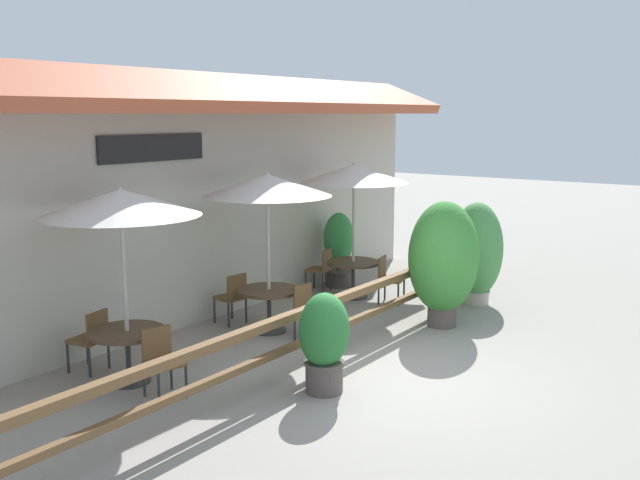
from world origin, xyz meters
TOP-DOWN VIEW (x-y plane):
  - ground_plane at (0.00, 0.00)m, footprint 60.00×60.00m
  - building_facade at (-0.00, 4.10)m, footprint 14.28×1.49m
  - patio_railing at (0.00, 1.05)m, footprint 10.40×0.14m
  - patio_umbrella_near at (-2.15, 2.79)m, footprint 2.05×2.05m
  - dining_table_near at (-2.15, 2.79)m, footprint 1.02×1.02m
  - chair_near_streetside at (-2.21, 2.06)m, footprint 0.51×0.51m
  - chair_near_wallside at (-2.19, 3.51)m, footprint 0.49×0.49m
  - patio_umbrella_middle at (0.66, 2.70)m, footprint 2.05×2.05m
  - dining_table_middle at (0.66, 2.70)m, footprint 1.02×1.02m
  - chair_middle_streetside at (0.69, 1.92)m, footprint 0.45×0.45m
  - chair_middle_wallside at (0.64, 3.49)m, footprint 0.48×0.48m
  - patio_umbrella_far at (3.32, 2.79)m, footprint 2.05×2.05m
  - dining_table_far at (3.32, 2.79)m, footprint 1.02×1.02m
  - chair_far_streetside at (3.37, 2.04)m, footprint 0.50×0.50m
  - chair_far_wallside at (3.32, 3.55)m, footprint 0.48×0.48m
  - potted_plant_small_flowering at (2.59, 0.54)m, footprint 1.26×1.14m
  - potted_plant_corner_fern at (4.29, 0.69)m, footprint 1.07×0.97m
  - potted_plant_tall_tropical at (-0.91, 0.49)m, footprint 0.69×0.62m
  - potted_plant_entrance_palm at (3.93, 3.55)m, footprint 0.67×0.62m

SIDE VIEW (x-z plane):
  - ground_plane at x=0.00m, z-range 0.00..0.00m
  - chair_near_streetside at x=-2.21m, z-range 0.06..0.93m
  - chair_near_wallside at x=-2.19m, z-range 0.06..0.93m
  - chair_middle_streetside at x=0.69m, z-range 0.06..0.93m
  - chair_middle_wallside at x=0.64m, z-range 0.06..0.93m
  - chair_far_streetside at x=3.37m, z-range 0.06..0.93m
  - chair_far_wallside at x=3.32m, z-range 0.06..0.93m
  - dining_table_near at x=-2.15m, z-range 0.22..0.93m
  - dining_table_middle at x=0.66m, z-range 0.22..0.93m
  - dining_table_far at x=3.32m, z-range 0.22..0.93m
  - patio_railing at x=0.00m, z-range 0.22..1.17m
  - potted_plant_tall_tropical at x=-0.91m, z-range 0.05..1.35m
  - potted_plant_entrance_palm at x=3.93m, z-range 0.05..1.58m
  - potted_plant_corner_fern at x=4.29m, z-range 0.02..1.94m
  - potted_plant_small_flowering at x=2.59m, z-range 0.09..2.20m
  - building_facade at x=0.00m, z-range 0.05..4.28m
  - patio_umbrella_near at x=-2.15m, z-range 1.09..3.71m
  - patio_umbrella_middle at x=0.66m, z-range 1.09..3.71m
  - patio_umbrella_far at x=3.32m, z-range 1.09..3.71m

